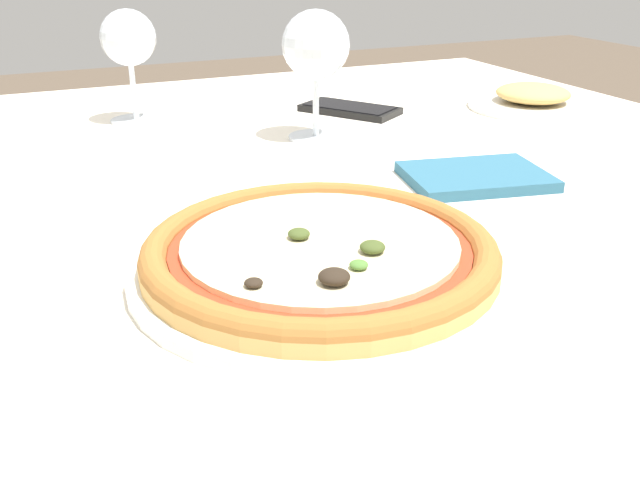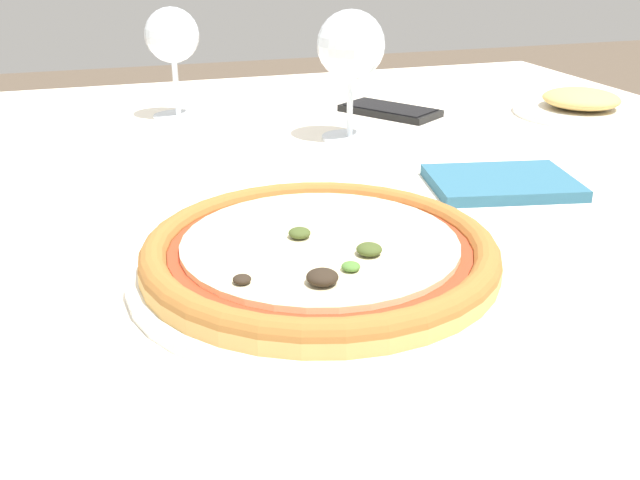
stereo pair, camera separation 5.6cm
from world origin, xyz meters
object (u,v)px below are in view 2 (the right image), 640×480
at_px(fork, 19,190).
at_px(cell_phone, 390,110).
at_px(side_plate, 580,105).
at_px(wine_glass_far_left, 172,39).
at_px(pizza_plate, 320,255).
at_px(dining_table, 343,227).
at_px(wine_glass_far_right, 351,48).

relative_size(fork, cell_phone, 1.07).
bearing_deg(side_plate, wine_glass_far_left, 163.82).
bearing_deg(pizza_plate, side_plate, 36.42).
height_order(dining_table, pizza_plate, pizza_plate).
bearing_deg(side_plate, fork, -171.94).
distance_m(dining_table, side_plate, 0.44).
relative_size(fork, wine_glass_far_right, 1.03).
xyz_separation_m(pizza_plate, side_plate, (0.53, 0.39, -0.00)).
bearing_deg(fork, side_plate, 8.06).
relative_size(wine_glass_far_left, cell_phone, 0.98).
relative_size(fork, side_plate, 0.88).
bearing_deg(dining_table, side_plate, 16.28).
xyz_separation_m(pizza_plate, fork, (-0.24, 0.28, -0.01)).
bearing_deg(dining_table, wine_glass_far_right, 66.93).
distance_m(fork, wine_glass_far_right, 0.43).
bearing_deg(fork, cell_phone, 21.48).
height_order(pizza_plate, cell_phone, pizza_plate).
height_order(wine_glass_far_right, cell_phone, wine_glass_far_right).
distance_m(pizza_plate, wine_glass_far_left, 0.57).
bearing_deg(wine_glass_far_left, pizza_plate, -86.03).
distance_m(pizza_plate, fork, 0.37).
height_order(pizza_plate, side_plate, pizza_plate).
bearing_deg(cell_phone, pizza_plate, -118.76).
xyz_separation_m(pizza_plate, wine_glass_far_left, (-0.04, 0.56, 0.09)).
height_order(dining_table, cell_phone, cell_phone).
bearing_deg(wine_glass_far_left, fork, -126.36).
relative_size(pizza_plate, wine_glass_far_left, 1.94).
height_order(wine_glass_far_left, cell_phone, wine_glass_far_left).
height_order(wine_glass_far_right, side_plate, wine_glass_far_right).
xyz_separation_m(cell_phone, side_plate, (0.27, -0.09, 0.01)).
bearing_deg(fork, dining_table, -1.84).
bearing_deg(fork, wine_glass_far_right, 12.37).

